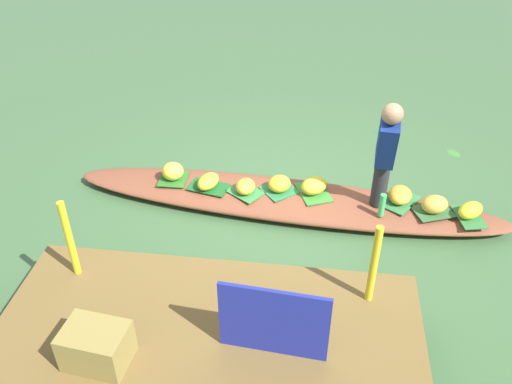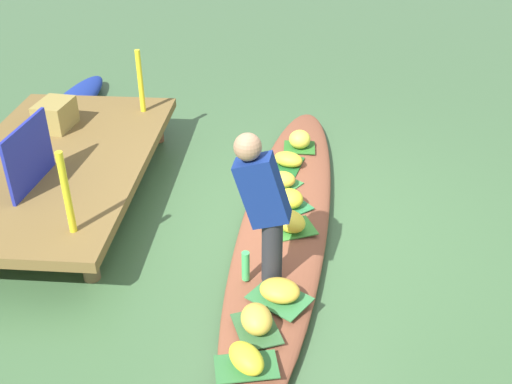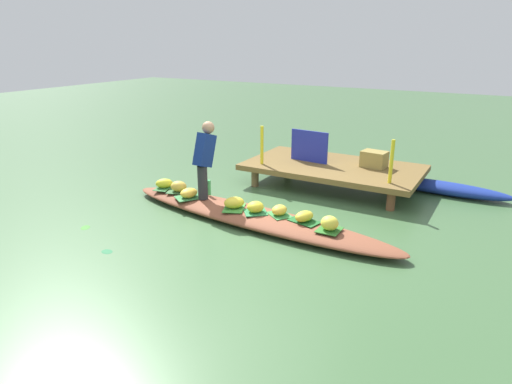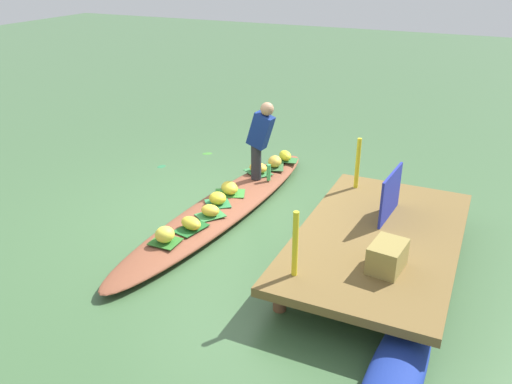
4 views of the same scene
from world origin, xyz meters
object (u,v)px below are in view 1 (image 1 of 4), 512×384
banana_bunch_2 (279,184)px  market_banner (273,322)px  banana_bunch_1 (471,210)px  banana_bunch_0 (435,204)px  banana_bunch_6 (314,186)px  banana_bunch_7 (245,186)px  banana_bunch_3 (208,181)px  banana_bunch_4 (173,171)px  banana_bunch_5 (400,195)px  vendor_person (386,150)px  produce_crate (96,346)px  water_bottle (382,205)px  vendor_boat (285,199)px

banana_bunch_2 → market_banner: size_ratio=0.33×
banana_bunch_1 → market_banner: size_ratio=0.39×
banana_bunch_0 → banana_bunch_1: bearing=173.4°
market_banner → banana_bunch_6: bearing=-90.5°
banana_bunch_7 → market_banner: size_ratio=0.33×
banana_bunch_1 → banana_bunch_3: bearing=-4.0°
banana_bunch_4 → banana_bunch_5: size_ratio=0.80×
banana_bunch_4 → vendor_person: (-2.25, 0.26, 0.60)m
banana_bunch_1 → produce_crate: (3.01, 2.33, 0.30)m
produce_crate → banana_bunch_6: bearing=-118.8°
banana_bunch_7 → water_bottle: size_ratio=1.00×
banana_bunch_1 → banana_bunch_3: 2.76m
banana_bunch_0 → banana_bunch_6: banana_bunch_0 is taller
banana_bunch_4 → vendor_person: 2.34m
banana_bunch_1 → market_banner: 2.81m
banana_bunch_2 → market_banner: market_banner is taller
water_bottle → banana_bunch_6: bearing=-24.7°
vendor_person → water_bottle: bearing=103.1°
banana_bunch_2 → banana_bunch_6: banana_bunch_6 is taller
banana_bunch_0 → market_banner: (1.46, 2.15, 0.43)m
banana_bunch_5 → banana_bunch_2: bearing=-1.8°
banana_bunch_3 → produce_crate: produce_crate is taller
market_banner → produce_crate: size_ratio=1.75×
banana_bunch_5 → market_banner: market_banner is taller
banana_bunch_1 → produce_crate: size_ratio=0.67×
banana_bunch_2 → produce_crate: produce_crate is taller
market_banner → vendor_boat: bearing=-83.0°
banana_bunch_7 → water_bottle: water_bottle is taller
vendor_person → water_bottle: size_ratio=4.85×
banana_bunch_7 → produce_crate: 2.59m
vendor_person → water_bottle: 0.59m
banana_bunch_7 → vendor_person: 1.54m
vendor_boat → banana_bunch_7: (0.43, 0.05, 0.17)m
banana_bunch_1 → banana_bunch_4: bearing=-5.5°
banana_bunch_2 → market_banner: 2.38m
banana_bunch_0 → banana_bunch_3: size_ratio=0.89×
vendor_boat → water_bottle: size_ratio=18.72×
banana_bunch_5 → banana_bunch_6: 0.91m
banana_bunch_0 → banana_bunch_2: bearing=-6.7°
produce_crate → vendor_person: bearing=-131.2°
vendor_person → market_banner: vendor_person is taller
vendor_boat → banana_bunch_1: 1.92m
banana_bunch_3 → market_banner: bearing=112.2°
vendor_boat → water_bottle: (-1.00, 0.28, 0.22)m
banana_bunch_2 → banana_bunch_7: (0.36, 0.08, -0.01)m
banana_bunch_3 → banana_bunch_2: bearing=-177.2°
banana_bunch_4 → banana_bunch_6: size_ratio=0.78×
banana_bunch_0 → banana_bunch_7: (1.98, -0.11, -0.02)m
banana_bunch_3 → banana_bunch_6: 1.16m
banana_bunch_0 → banana_bunch_6: size_ratio=0.87×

